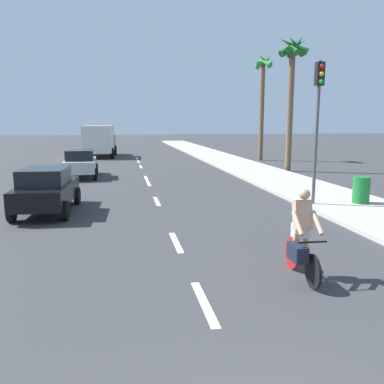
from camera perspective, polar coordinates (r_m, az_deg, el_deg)
The scene contains 18 objects.
ground_plane at distance 22.44m, azimuth -6.58°, elevation 1.97°, with size 160.00×160.00×0.00m, color #38383A.
sidewalk_strip at distance 25.74m, azimuth 8.78°, elevation 3.10°, with size 3.60×80.00×0.14m, color #B2ADA3.
lane_stripe_1 at distance 7.18m, azimuth 1.77°, elevation -15.56°, with size 0.16×1.80×0.01m, color white.
lane_stripe_2 at distance 10.49m, azimuth -2.30°, elevation -7.19°, with size 0.16×1.80×0.01m, color white.
lane_stripe_3 at distance 15.85m, azimuth -5.04°, elevation -1.33°, with size 0.16×1.80×0.01m, color white.
lane_stripe_4 at distance 20.54m, azimuth -6.24°, elevation 1.24°, with size 0.16×1.80×0.01m, color white.
lane_stripe_5 at distance 22.45m, azimuth -6.58°, elevation 1.98°, with size 0.16×1.80×0.01m, color white.
lane_stripe_6 at distance 28.28m, azimuth -7.34°, elevation 3.60°, with size 0.16×1.80×0.01m, color white.
lane_stripe_7 at distance 31.98m, azimuth -7.67°, elevation 4.33°, with size 0.16×1.80×0.01m, color white.
lane_stripe_8 at distance 34.88m, azimuth -7.89°, elevation 4.78°, with size 0.16×1.80×0.01m, color white.
cyclist at distance 8.21m, azimuth 15.35°, elevation -6.43°, with size 0.62×1.71×1.82m.
parked_car_black at distance 14.59m, azimuth -20.10°, elevation 0.43°, with size 1.94×3.94×1.57m.
parked_car_silver at distance 23.47m, azimuth -15.67°, elevation 4.07°, with size 1.95×4.00×1.57m.
delivery_truck at distance 37.06m, azimuth -13.08°, elevation 7.25°, with size 2.91×6.35×2.80m.
palm_tree_far at distance 26.22m, azimuth 14.09°, elevation 17.02°, with size 1.97×1.83×8.35m.
palm_tree_distant at distance 33.36m, azimuth 10.06°, elevation 15.15°, with size 1.73×1.98×8.50m.
traffic_signal at distance 15.03m, azimuth 17.58°, elevation 11.46°, with size 0.28×0.33×5.20m.
trash_bin_near at distance 15.97m, azimuth 23.05°, elevation 0.28°, with size 0.60×0.60×0.98m, color #19722D.
Camera 1 is at (-1.35, -2.18, 3.10)m, focal length 37.29 mm.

